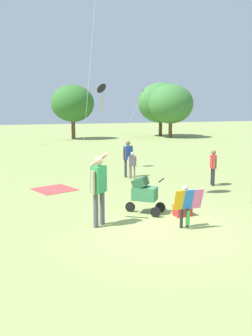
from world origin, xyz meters
TOP-DOWN VIEW (x-y plane):
  - ground_plane at (0.00, 0.00)m, footprint 120.00×120.00m
  - child_with_butterfly_kite at (0.51, -0.18)m, footprint 0.73×0.38m
  - person_adult_flyer at (-1.36, 0.77)m, footprint 0.52×0.69m
  - stroller at (0.11, 1.32)m, footprint 1.00×0.94m
  - kite_orange_delta at (1.34, 8.58)m, footprint 1.13×3.48m
  - person_sitting_far at (1.72, 5.90)m, footprint 0.31×0.25m
  - person_couple_left at (1.72, 6.36)m, footprint 0.49×0.26m
  - person_back_turned at (4.02, 3.60)m, footprint 0.27×0.41m
  - picnic_blanket at (-1.62, 5.17)m, footprint 1.61×1.62m
  - cooler_box at (0.97, 0.71)m, footprint 0.45×0.33m

SIDE VIEW (x-z plane):
  - ground_plane at x=0.00m, z-range 0.00..0.00m
  - picnic_blanket at x=-1.62m, z-range 0.00..0.02m
  - cooler_box at x=0.97m, z-range 0.00..0.35m
  - stroller at x=0.11m, z-range 0.09..1.12m
  - child_with_butterfly_kite at x=0.51m, z-range 0.12..1.16m
  - person_sitting_far at x=1.72m, z-range 0.10..1.22m
  - person_back_turned at x=4.02m, z-range 0.12..1.46m
  - person_couple_left at x=1.72m, z-range 0.14..1.67m
  - person_adult_flyer at x=-1.36m, z-range 0.14..1.95m
  - kite_orange_delta at x=1.34m, z-range 1.71..5.71m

